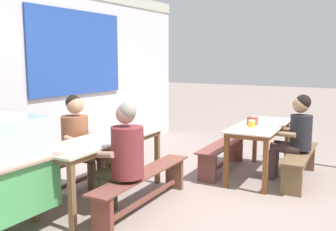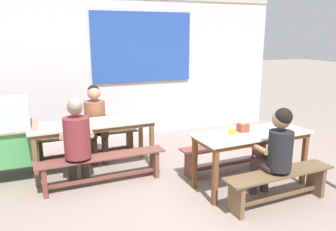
{
  "view_description": "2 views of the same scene",
  "coord_description": "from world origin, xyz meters",
  "views": [
    {
      "loc": [
        -4.44,
        -1.83,
        1.72
      ],
      "look_at": [
        0.04,
        0.94,
        0.94
      ],
      "focal_mm": 40.67,
      "sensor_mm": 36.0,
      "label": 1
    },
    {
      "loc": [
        -1.62,
        -3.74,
        2.07
      ],
      "look_at": [
        0.02,
        0.71,
        0.91
      ],
      "focal_mm": 35.21,
      "sensor_mm": 36.0,
      "label": 2
    }
  ],
  "objects": [
    {
      "name": "tissue_box",
      "position": [
        0.85,
        -0.01,
        0.84
      ],
      "size": [
        0.14,
        0.12,
        0.14
      ],
      "color": "#973D2D",
      "rests_on": "dining_table_near"
    },
    {
      "name": "bench_far_back",
      "position": [
        -1.06,
        1.78,
        0.28
      ],
      "size": [
        1.76,
        0.39,
        0.43
      ],
      "color": "brown",
      "rests_on": "ground_plane"
    },
    {
      "name": "ground_plane",
      "position": [
        0.0,
        0.0,
        0.0
      ],
      "size": [
        40.0,
        40.0,
        0.0
      ],
      "primitive_type": "plane",
      "color": "gray"
    },
    {
      "name": "bench_near_front",
      "position": [
        0.98,
        -0.68,
        0.29
      ],
      "size": [
        1.53,
        0.41,
        0.43
      ],
      "color": "brown",
      "rests_on": "ground_plane"
    },
    {
      "name": "bench_far_front",
      "position": [
        -0.99,
        0.63,
        0.28
      ],
      "size": [
        1.81,
        0.4,
        0.43
      ],
      "color": "brown",
      "rests_on": "ground_plane"
    },
    {
      "name": "person_near_front",
      "position": [
        0.95,
        -0.6,
        0.71
      ],
      "size": [
        0.41,
        0.57,
        1.25
      ],
      "color": "#463332",
      "rests_on": "ground_plane"
    },
    {
      "name": "backdrop_wall",
      "position": [
        0.01,
        2.93,
        1.55
      ],
      "size": [
        6.4,
        0.23,
        2.96
      ],
      "color": "silver",
      "rests_on": "ground_plane"
    },
    {
      "name": "condiment_jar",
      "position": [
        0.65,
        -0.07,
        0.83
      ],
      "size": [
        0.09,
        0.09,
        0.1
      ],
      "color": "gold",
      "rests_on": "dining_table_near"
    },
    {
      "name": "person_left_back_turned",
      "position": [
        -1.31,
        0.66,
        0.73
      ],
      "size": [
        0.47,
        0.54,
        1.28
      ],
      "color": "#413F29",
      "rests_on": "ground_plane"
    },
    {
      "name": "dining_table_near",
      "position": [
        0.94,
        -0.1,
        0.69
      ],
      "size": [
        1.67,
        0.76,
        0.78
      ],
      "color": "silver",
      "rests_on": "ground_plane"
    },
    {
      "name": "person_center_facing",
      "position": [
        -0.91,
        1.72,
        0.72
      ],
      "size": [
        0.46,
        0.59,
        1.27
      ],
      "color": "#4C362A",
      "rests_on": "ground_plane"
    },
    {
      "name": "dining_table_far",
      "position": [
        -1.02,
        1.2,
        0.7
      ],
      "size": [
        1.92,
        0.77,
        0.78
      ],
      "color": "#BBB89D",
      "rests_on": "ground_plane"
    },
    {
      "name": "bench_near_back",
      "position": [
        0.9,
        0.47,
        0.28
      ],
      "size": [
        1.52,
        0.42,
        0.43
      ],
      "color": "brown",
      "rests_on": "ground_plane"
    }
  ]
}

